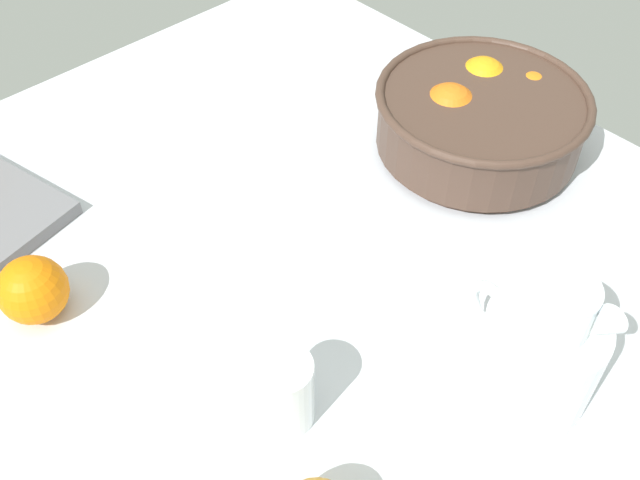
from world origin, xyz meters
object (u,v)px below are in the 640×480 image
object	(u,v)px
fruit_bowl	(479,118)
juice_glass	(284,395)
juice_pitcher	(537,358)
loose_orange_1	(33,290)

from	to	relation	value
fruit_bowl	juice_glass	distance (cm)	47.72
juice_pitcher	juice_glass	bearing A→B (deg)	-126.66
fruit_bowl	juice_pitcher	bearing A→B (deg)	-43.63
juice_pitcher	loose_orange_1	distance (cm)	52.36
juice_pitcher	loose_orange_1	size ratio (longest dim) A/B	2.26
juice_pitcher	juice_glass	xyz separation A→B (cm)	(-14.49, -19.47, -2.13)
fruit_bowl	loose_orange_1	size ratio (longest dim) A/B	3.71
juice_pitcher	loose_orange_1	bearing A→B (deg)	-144.18
fruit_bowl	loose_orange_1	distance (cm)	58.89
fruit_bowl	loose_orange_1	xyz separation A→B (cm)	(-14.76, -57.00, -1.45)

